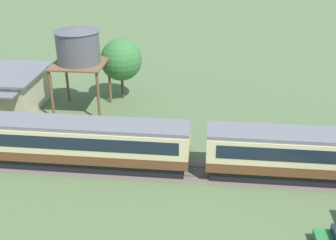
# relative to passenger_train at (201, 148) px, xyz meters

# --- Properties ---
(passenger_train) EXTENTS (75.25, 2.93, 3.91)m
(passenger_train) POSITION_rel_passenger_train_xyz_m (0.00, 0.00, 0.00)
(passenger_train) COLOR brown
(passenger_train) RESTS_ON ground_plane
(railway_track) EXTENTS (131.70, 3.60, 0.04)m
(railway_track) POSITION_rel_passenger_train_xyz_m (5.21, 0.00, -2.16)
(railway_track) COLOR #665B51
(railway_track) RESTS_ON ground_plane
(water_tower) EXTENTS (5.19, 5.19, 8.86)m
(water_tower) POSITION_rel_passenger_train_xyz_m (-12.61, 10.60, 4.67)
(water_tower) COLOR brown
(water_tower) RESTS_ON ground_plane
(yard_tree_1) EXTENTS (4.50, 4.50, 6.69)m
(yard_tree_1) POSITION_rel_passenger_train_xyz_m (-9.20, 14.26, 2.26)
(yard_tree_1) COLOR #4C3823
(yard_tree_1) RESTS_ON ground_plane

